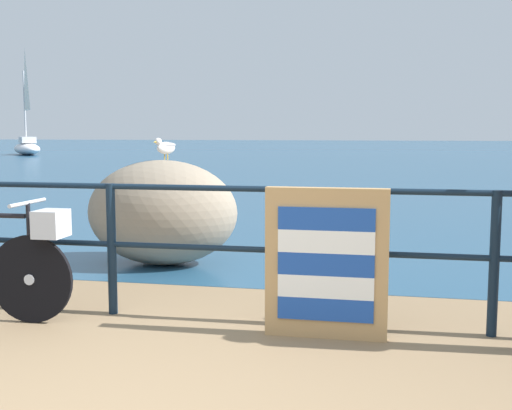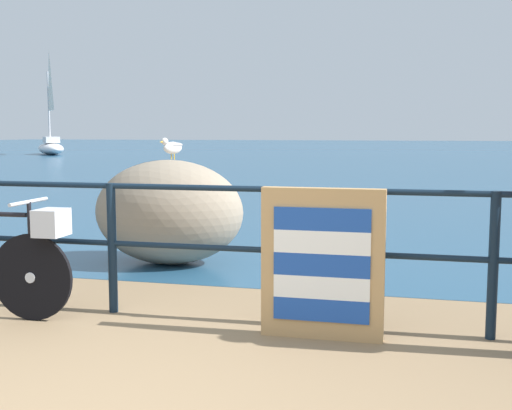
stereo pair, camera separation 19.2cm
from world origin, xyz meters
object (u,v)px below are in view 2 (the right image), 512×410
seagull (172,147)px  sailboat (51,143)px  folded_deckchair_stack (322,264)px  breakwater_boulder_main (169,212)px

seagull → sailboat: 33.65m
folded_deckchair_stack → breakwater_boulder_main: 2.88m
folded_deckchair_stack → sailboat: bearing=124.0°
sailboat → seagull: bearing=173.3°
folded_deckchair_stack → seagull: size_ratio=3.09×
folded_deckchair_stack → seagull: seagull is taller
seagull → sailboat: sailboat is taller
sailboat → breakwater_boulder_main: bearing=173.2°
folded_deckchair_stack → breakwater_boulder_main: size_ratio=0.64×
breakwater_boulder_main → seagull: bearing=66.2°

